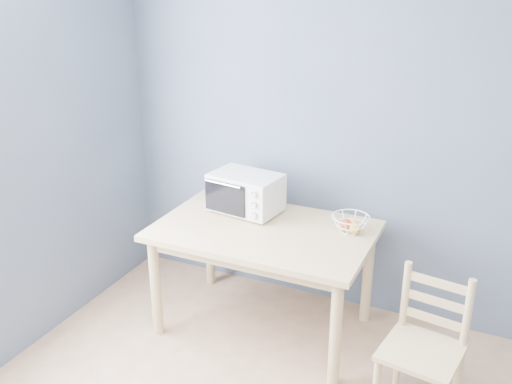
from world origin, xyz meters
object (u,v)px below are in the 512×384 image
at_px(dining_table, 264,242).
at_px(dining_chair, 423,351).
at_px(fruit_basket, 351,224).
at_px(toaster_oven, 243,192).

height_order(dining_table, dining_chair, dining_chair).
relative_size(fruit_basket, dining_chair, 0.29).
bearing_deg(fruit_basket, toaster_oven, 178.65).
relative_size(dining_table, toaster_oven, 2.76).
distance_m(toaster_oven, dining_chair, 1.56).
relative_size(dining_table, fruit_basket, 5.64).
xyz_separation_m(fruit_basket, dining_chair, (0.59, -0.59, -0.39)).
bearing_deg(toaster_oven, fruit_basket, 6.36).
bearing_deg(toaster_oven, dining_table, -31.22).
xyz_separation_m(dining_table, toaster_oven, (-0.24, 0.20, 0.25)).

